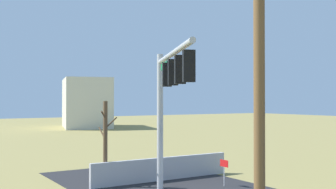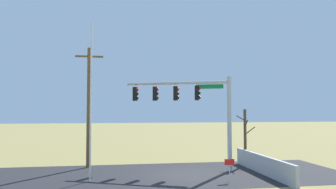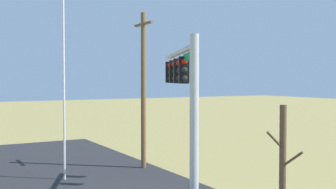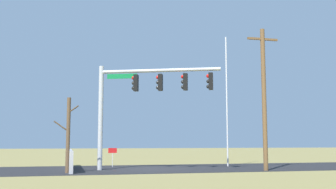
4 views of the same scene
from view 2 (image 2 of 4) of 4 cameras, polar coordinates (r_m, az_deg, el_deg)
ground_plane at (r=19.85m, az=3.08°, el=-14.15°), size 160.00×160.00×0.00m
road_surface at (r=19.42m, az=-8.91°, el=-14.35°), size 28.00×8.00×0.01m
sidewalk_corner at (r=21.47m, az=13.68°, el=-13.20°), size 6.00×6.00×0.01m
retaining_fence at (r=20.59m, az=16.65°, el=-12.01°), size 0.20×7.70×1.14m
signal_mast at (r=21.03m, az=4.46°, el=-1.40°), size 6.61×3.01×6.07m
flagpole at (r=17.97m, az=-13.76°, el=-1.12°), size 0.10×0.10×8.81m
utility_pole at (r=22.35m, az=-14.11°, el=-1.80°), size 1.90×0.26×8.21m
bare_tree at (r=23.23m, az=13.75°, el=-7.34°), size 1.27×1.02×3.96m
open_sign at (r=17.97m, az=11.04°, el=-12.35°), size 0.56×0.04×1.22m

